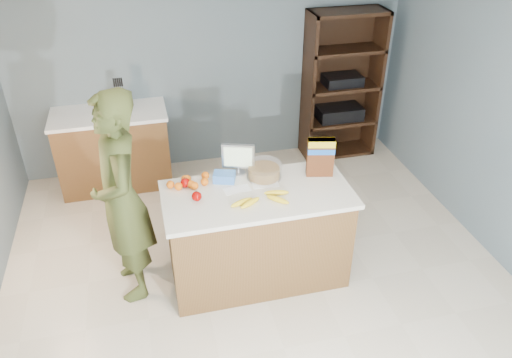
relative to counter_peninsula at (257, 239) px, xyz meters
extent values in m
cube|color=beige|center=(0.00, -0.30, -0.42)|extent=(4.50, 5.00, 0.02)
cube|color=slate|center=(0.00, 2.20, 0.83)|extent=(4.50, 0.02, 2.50)
cube|color=brown|center=(0.00, 0.00, 0.01)|extent=(1.50, 0.70, 0.86)
cube|color=silver|center=(0.00, 0.00, 0.46)|extent=(1.56, 0.76, 0.04)
cube|color=black|center=(0.00, 0.00, -0.37)|extent=(1.46, 0.66, 0.10)
cube|color=brown|center=(-1.20, 1.90, 0.01)|extent=(1.20, 0.60, 0.86)
cube|color=white|center=(-1.20, 1.90, 0.46)|extent=(1.24, 0.62, 0.04)
cube|color=black|center=(1.55, 2.18, 0.48)|extent=(0.90, 0.04, 1.80)
cube|color=black|center=(1.12, 2.00, 0.48)|extent=(0.04, 0.40, 1.80)
cube|color=black|center=(1.98, 2.00, 0.48)|extent=(0.04, 0.40, 1.80)
cube|color=black|center=(1.55, 2.00, -0.40)|extent=(0.90, 0.40, 0.04)
cube|color=black|center=(1.55, 2.00, 0.03)|extent=(0.90, 0.40, 0.04)
cube|color=black|center=(1.55, 2.00, 0.48)|extent=(0.90, 0.40, 0.04)
cube|color=black|center=(1.55, 2.00, 0.93)|extent=(0.90, 0.40, 0.04)
cube|color=black|center=(1.55, 2.00, 1.36)|extent=(0.90, 0.40, 0.04)
cube|color=black|center=(1.55, 2.00, 0.13)|extent=(0.55, 0.32, 0.16)
cube|color=black|center=(1.55, 2.00, 0.56)|extent=(0.45, 0.30, 0.12)
imported|color=#3B431C|center=(-1.08, 0.13, 0.50)|extent=(0.53, 0.73, 1.84)
cube|color=tan|center=(-1.05, 1.86, 0.59)|extent=(0.12, 0.10, 0.22)
cylinder|color=black|center=(-1.09, 1.86, 0.75)|extent=(0.02, 0.02, 0.09)
cylinder|color=black|center=(-1.07, 1.86, 0.75)|extent=(0.02, 0.02, 0.09)
cylinder|color=black|center=(-1.05, 1.86, 0.75)|extent=(0.02, 0.02, 0.09)
cylinder|color=black|center=(-1.03, 1.86, 0.75)|extent=(0.02, 0.02, 0.09)
cylinder|color=black|center=(-1.01, 1.86, 0.75)|extent=(0.02, 0.02, 0.09)
cube|color=white|center=(-0.15, 0.08, 0.49)|extent=(0.23, 0.14, 0.00)
cube|color=white|center=(0.09, 0.10, 0.49)|extent=(0.23, 0.13, 0.00)
ellipsoid|color=yellow|center=(-0.16, -0.14, 0.51)|extent=(0.21, 0.12, 0.04)
ellipsoid|color=yellow|center=(-0.10, -0.16, 0.51)|extent=(0.20, 0.14, 0.04)
ellipsoid|color=yellow|center=(0.14, -0.07, 0.51)|extent=(0.21, 0.08, 0.04)
ellipsoid|color=yellow|center=(0.12, -0.17, 0.51)|extent=(0.18, 0.18, 0.04)
sphere|color=#970401|center=(-0.56, 0.22, 0.52)|extent=(0.08, 0.08, 0.08)
sphere|color=#970401|center=(-0.50, 0.00, 0.52)|extent=(0.08, 0.08, 0.08)
sphere|color=orange|center=(-0.62, 0.19, 0.52)|extent=(0.07, 0.07, 0.07)
sphere|color=orange|center=(-0.55, 0.29, 0.52)|extent=(0.07, 0.07, 0.07)
sphere|color=orange|center=(-0.49, 0.17, 0.52)|extent=(0.07, 0.07, 0.07)
sphere|color=orange|center=(-0.40, 0.21, 0.52)|extent=(0.07, 0.07, 0.07)
sphere|color=orange|center=(-0.68, 0.24, 0.52)|extent=(0.07, 0.07, 0.07)
sphere|color=orange|center=(-0.52, 0.20, 0.52)|extent=(0.07, 0.07, 0.07)
sphere|color=orange|center=(-0.38, 0.31, 0.52)|extent=(0.07, 0.07, 0.07)
sphere|color=orange|center=(-0.54, 0.29, 0.52)|extent=(0.07, 0.07, 0.07)
cube|color=blue|center=(-0.23, 0.24, 0.52)|extent=(0.21, 0.17, 0.08)
cylinder|color=#267219|center=(0.11, 0.22, 0.53)|extent=(0.27, 0.27, 0.09)
cylinder|color=white|center=(0.11, 0.22, 0.55)|extent=(0.30, 0.30, 0.13)
cylinder|color=silver|center=(-0.09, 0.33, 0.49)|extent=(0.12, 0.12, 0.01)
cylinder|color=silver|center=(-0.09, 0.33, 0.52)|extent=(0.02, 0.02, 0.05)
cube|color=silver|center=(-0.09, 0.33, 0.66)|extent=(0.28, 0.12, 0.22)
cube|color=yellow|center=(-0.09, 0.31, 0.66)|extent=(0.23, 0.08, 0.18)
cube|color=#592B14|center=(0.59, 0.14, 0.66)|extent=(0.24, 0.13, 0.34)
cube|color=yellow|center=(0.59, 0.14, 0.80)|extent=(0.24, 0.13, 0.06)
cube|color=blue|center=(0.59, 0.14, 0.73)|extent=(0.24, 0.13, 0.05)
camera|label=1|loc=(-0.82, -3.29, 2.76)|focal=35.00mm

